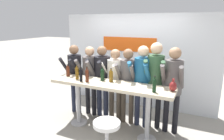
{
  "coord_description": "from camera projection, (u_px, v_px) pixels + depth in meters",
  "views": [
    {
      "loc": [
        1.61,
        -3.36,
        2.2
      ],
      "look_at": [
        0.0,
        0.08,
        1.28
      ],
      "focal_mm": 32.0,
      "sensor_mm": 36.0,
      "label": 1
    }
  ],
  "objects": [
    {
      "name": "person_right",
      "position": [
        142.0,
        78.0,
        4.08
      ],
      "size": [
        0.43,
        0.55,
        1.74
      ],
      "rotation": [
        0.0,
        0.0,
        -0.07
      ],
      "color": "#23283D",
      "rests_on": "ground_plane"
    },
    {
      "name": "wine_bottle_0",
      "position": [
        77.0,
        73.0,
        4.14
      ],
      "size": [
        0.07,
        0.07,
        0.32
      ],
      "color": "brown",
      "rests_on": "tasting_table"
    },
    {
      "name": "person_center",
      "position": [
        115.0,
        77.0,
        4.4
      ],
      "size": [
        0.47,
        0.56,
        1.63
      ],
      "rotation": [
        0.0,
        0.0,
        -0.14
      ],
      "color": "#473D33",
      "rests_on": "ground_plane"
    },
    {
      "name": "person_far_left",
      "position": [
        75.0,
        71.0,
        4.75
      ],
      "size": [
        0.42,
        0.54,
        1.68
      ],
      "rotation": [
        0.0,
        0.0,
        -0.13
      ],
      "color": "#23283D",
      "rests_on": "ground_plane"
    },
    {
      "name": "decorative_vase",
      "position": [
        173.0,
        86.0,
        3.44
      ],
      "size": [
        0.13,
        0.13,
        0.22
      ],
      "color": "maroon",
      "rests_on": "tasting_table"
    },
    {
      "name": "wine_bottle_6",
      "position": [
        102.0,
        74.0,
        4.06
      ],
      "size": [
        0.08,
        0.08,
        0.3
      ],
      "color": "black",
      "rests_on": "tasting_table"
    },
    {
      "name": "wine_bottle_4",
      "position": [
        87.0,
        75.0,
        3.95
      ],
      "size": [
        0.07,
        0.07,
        0.32
      ],
      "color": "#4C1E0F",
      "rests_on": "tasting_table"
    },
    {
      "name": "wine_bottle_5",
      "position": [
        81.0,
        75.0,
        3.99
      ],
      "size": [
        0.06,
        0.06,
        0.31
      ],
      "color": "black",
      "rests_on": "tasting_table"
    },
    {
      "name": "person_left",
      "position": [
        90.0,
        73.0,
        4.65
      ],
      "size": [
        0.44,
        0.55,
        1.65
      ],
      "rotation": [
        0.0,
        0.0,
        -0.12
      ],
      "color": "black",
      "rests_on": "ground_plane"
    },
    {
      "name": "person_far_right",
      "position": [
        155.0,
        76.0,
        4.01
      ],
      "size": [
        0.44,
        0.58,
        1.81
      ],
      "rotation": [
        0.0,
        0.0,
        0.13
      ],
      "color": "black",
      "rests_on": "ground_plane"
    },
    {
      "name": "wine_bottle_2",
      "position": [
        68.0,
        70.0,
        4.39
      ],
      "size": [
        0.08,
        0.08,
        0.27
      ],
      "color": "#4C1E0F",
      "rests_on": "tasting_table"
    },
    {
      "name": "back_wall",
      "position": [
        136.0,
        61.0,
        5.22
      ],
      "size": [
        4.08,
        0.12,
        2.4
      ],
      "color": "silver",
      "rests_on": "ground_plane"
    },
    {
      "name": "tasting_table",
      "position": [
        110.0,
        91.0,
        3.93
      ],
      "size": [
        2.48,
        0.57,
        1.03
      ],
      "color": "beige",
      "rests_on": "ground_plane"
    },
    {
      "name": "bar_stool",
      "position": [
        107.0,
        134.0,
        3.22
      ],
      "size": [
        0.46,
        0.46,
        0.65
      ],
      "color": "#B2B2B7",
      "rests_on": "ground_plane"
    },
    {
      "name": "person_rightmost",
      "position": [
        173.0,
        81.0,
        3.83
      ],
      "size": [
        0.41,
        0.53,
        1.74
      ],
      "rotation": [
        0.0,
        0.0,
        -0.0
      ],
      "color": "black",
      "rests_on": "ground_plane"
    },
    {
      "name": "person_center_left",
      "position": [
        102.0,
        74.0,
        4.54
      ],
      "size": [
        0.5,
        0.6,
        1.68
      ],
      "rotation": [
        0.0,
        0.0,
        -0.2
      ],
      "color": "#23283D",
      "rests_on": "ground_plane"
    },
    {
      "name": "wine_bottle_3",
      "position": [
        154.0,
        85.0,
        3.38
      ],
      "size": [
        0.07,
        0.07,
        0.29
      ],
      "color": "black",
      "rests_on": "tasting_table"
    },
    {
      "name": "person_center_right",
      "position": [
        128.0,
        78.0,
        4.23
      ],
      "size": [
        0.41,
        0.52,
        1.66
      ],
      "rotation": [
        0.0,
        0.0,
        0.05
      ],
      "color": "#473D33",
      "rests_on": "ground_plane"
    },
    {
      "name": "ground_plane",
      "position": [
        110.0,
        131.0,
        4.14
      ],
      "size": [
        40.0,
        40.0,
        0.0
      ],
      "primitive_type": "plane",
      "color": "gray"
    },
    {
      "name": "wine_bottle_1",
      "position": [
        111.0,
        75.0,
        3.98
      ],
      "size": [
        0.08,
        0.08,
        0.28
      ],
      "color": "brown",
      "rests_on": "tasting_table"
    }
  ]
}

